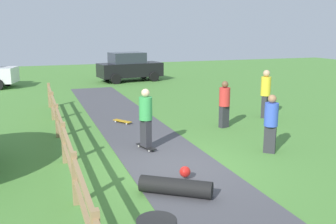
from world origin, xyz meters
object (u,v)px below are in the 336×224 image
(skater_riding, at_px, (146,116))
(parked_car_black, at_px, (129,67))
(skater_fallen, at_px, (176,185))
(bystander_yellow, at_px, (266,91))
(skateboard_loose, at_px, (122,121))
(bystander_red, at_px, (224,102))
(bystander_blue, at_px, (271,121))

(skater_riding, height_order, parked_car_black, parked_car_black)
(skater_riding, relative_size, skater_fallen, 1.20)
(parked_car_black, bearing_deg, bystander_yellow, -79.02)
(skater_fallen, height_order, bystander_yellow, bystander_yellow)
(skateboard_loose, bearing_deg, parked_car_black, 74.64)
(skater_riding, distance_m, skateboard_loose, 3.44)
(skater_riding, xyz_separation_m, bystander_yellow, (5.58, 2.36, 0.05))
(skater_riding, distance_m, bystander_yellow, 6.06)
(skater_fallen, distance_m, bystander_red, 5.97)
(skater_riding, bearing_deg, skateboard_loose, 88.92)
(skater_riding, distance_m, bystander_red, 3.68)
(bystander_yellow, height_order, bystander_red, bystander_yellow)
(skater_riding, relative_size, parked_car_black, 0.40)
(bystander_red, distance_m, parked_car_black, 13.16)
(bystander_red, bearing_deg, bystander_yellow, 20.32)
(bystander_blue, bearing_deg, bystander_red, 87.60)
(skater_riding, relative_size, bystander_yellow, 0.94)
(skater_fallen, bearing_deg, skater_riding, 85.19)
(skateboard_loose, relative_size, bystander_yellow, 0.41)
(skater_fallen, height_order, bystander_red, bystander_red)
(bystander_blue, xyz_separation_m, bystander_red, (0.12, 2.98, -0.00))
(bystander_yellow, relative_size, bystander_red, 1.14)
(bystander_yellow, bearing_deg, bystander_red, -159.68)
(skateboard_loose, distance_m, parked_car_black, 11.83)
(bystander_yellow, distance_m, parked_car_black, 12.57)
(bystander_yellow, distance_m, bystander_red, 2.39)
(bystander_red, bearing_deg, bystander_blue, -92.40)
(skater_fallen, relative_size, parked_car_black, 0.34)
(bystander_blue, distance_m, bystander_red, 2.98)
(bystander_yellow, bearing_deg, skater_riding, -157.07)
(bystander_blue, bearing_deg, skateboard_loose, 123.53)
(skater_fallen, height_order, bystander_blue, bystander_blue)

